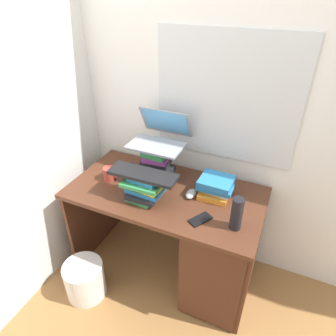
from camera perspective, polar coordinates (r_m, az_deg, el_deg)
ground_plane at (r=2.46m, az=-0.43°, el=-18.31°), size 6.00×6.00×0.00m
wall_back at (r=1.99m, az=4.09°, el=14.76°), size 6.00×0.06×2.60m
wall_left at (r=2.10m, az=-21.02°, el=13.70°), size 0.05×6.00×2.60m
desk at (r=2.07m, az=7.45°, el=-14.39°), size 1.26×0.65×0.74m
book_stack_tall at (r=2.00m, az=-2.28°, el=0.69°), size 0.25×0.19×0.25m
book_stack_keyboard_riser at (r=1.84m, az=-4.56°, el=-3.70°), size 0.25×0.19×0.17m
book_stack_side at (r=1.89m, az=9.09°, el=-3.66°), size 0.22×0.20×0.12m
laptop at (r=1.96m, az=-1.54°, el=6.26°), size 0.35×0.32×0.21m
keyboard at (r=1.78m, az=-4.83°, el=-1.21°), size 0.42×0.15×0.02m
computer_mouse at (r=1.89m, az=4.40°, el=-4.97°), size 0.06×0.10×0.04m
mug at (r=2.06m, az=-11.17°, el=-1.09°), size 0.12×0.08×0.09m
water_bottle at (r=1.66m, az=13.05°, el=-8.56°), size 0.07×0.07×0.20m
cell_phone at (r=1.74m, az=6.23°, el=-9.77°), size 0.13×0.15×0.01m
wastebasket at (r=2.28m, az=-15.66°, el=-19.92°), size 0.27×0.27×0.27m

